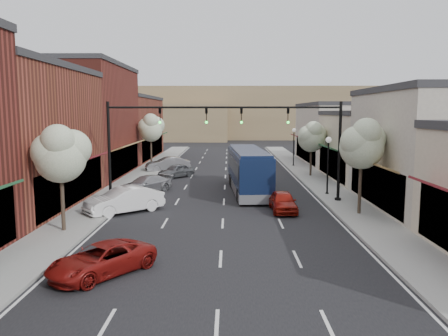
{
  "coord_description": "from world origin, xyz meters",
  "views": [
    {
      "loc": [
        0.36,
        -22.16,
        6.29
      ],
      "look_at": [
        -0.01,
        9.61,
        2.2
      ],
      "focal_mm": 35.0,
      "sensor_mm": 36.0,
      "label": 1
    }
  ],
  "objects_px": {
    "signal_mast_right": "(305,136)",
    "parked_car_e": "(168,164)",
    "parked_car_a": "(102,260)",
    "parked_car_b": "(124,200)",
    "coach_bus": "(248,170)",
    "parked_car_d": "(176,171)",
    "lamp_post_far": "(294,141)",
    "parked_car_c": "(146,184)",
    "tree_left_near": "(61,153)",
    "signal_mast_left": "(143,136)",
    "red_hatchback": "(283,201)",
    "tree_right_near": "(363,143)",
    "lamp_post_near": "(328,156)",
    "tree_left_far": "(151,127)",
    "tree_right_far": "(312,136)"
  },
  "relations": [
    {
      "from": "signal_mast_right",
      "to": "parked_car_e",
      "type": "relative_size",
      "value": 1.77
    },
    {
      "from": "parked_car_a",
      "to": "parked_car_b",
      "type": "height_order",
      "value": "parked_car_b"
    },
    {
      "from": "coach_bus",
      "to": "parked_car_d",
      "type": "bearing_deg",
      "value": 126.87
    },
    {
      "from": "lamp_post_far",
      "to": "parked_car_c",
      "type": "height_order",
      "value": "lamp_post_far"
    },
    {
      "from": "tree_left_near",
      "to": "parked_car_d",
      "type": "relative_size",
      "value": 1.48
    },
    {
      "from": "signal_mast_left",
      "to": "red_hatchback",
      "type": "xyz_separation_m",
      "value": [
        9.4,
        -2.94,
        -3.98
      ]
    },
    {
      "from": "coach_bus",
      "to": "parked_car_e",
      "type": "relative_size",
      "value": 2.42
    },
    {
      "from": "signal_mast_right",
      "to": "parked_car_d",
      "type": "bearing_deg",
      "value": 132.19
    },
    {
      "from": "tree_right_near",
      "to": "lamp_post_near",
      "type": "xyz_separation_m",
      "value": [
        -0.55,
        6.56,
        -1.45
      ]
    },
    {
      "from": "red_hatchback",
      "to": "parked_car_b",
      "type": "relative_size",
      "value": 0.77
    },
    {
      "from": "signal_mast_right",
      "to": "red_hatchback",
      "type": "height_order",
      "value": "signal_mast_right"
    },
    {
      "from": "parked_car_e",
      "to": "parked_car_a",
      "type": "bearing_deg",
      "value": -16.25
    },
    {
      "from": "tree_left_far",
      "to": "parked_car_e",
      "type": "distance_m",
      "value": 4.8
    },
    {
      "from": "signal_mast_left",
      "to": "tree_left_far",
      "type": "distance_m",
      "value": 18.14
    },
    {
      "from": "parked_car_e",
      "to": "signal_mast_left",
      "type": "bearing_deg",
      "value": -17.28
    },
    {
      "from": "lamp_post_near",
      "to": "parked_car_b",
      "type": "relative_size",
      "value": 0.9
    },
    {
      "from": "tree_left_near",
      "to": "lamp_post_near",
      "type": "bearing_deg",
      "value": 33.33
    },
    {
      "from": "tree_right_near",
      "to": "coach_bus",
      "type": "bearing_deg",
      "value": 129.62
    },
    {
      "from": "signal_mast_left",
      "to": "parked_car_d",
      "type": "relative_size",
      "value": 2.14
    },
    {
      "from": "signal_mast_right",
      "to": "parked_car_c",
      "type": "height_order",
      "value": "signal_mast_right"
    },
    {
      "from": "tree_right_near",
      "to": "lamp_post_far",
      "type": "relative_size",
      "value": 1.34
    },
    {
      "from": "parked_car_a",
      "to": "tree_right_far",
      "type": "bearing_deg",
      "value": 101.45
    },
    {
      "from": "tree_left_near",
      "to": "signal_mast_right",
      "type": "bearing_deg",
      "value": 30.14
    },
    {
      "from": "signal_mast_right",
      "to": "red_hatchback",
      "type": "distance_m",
      "value": 5.28
    },
    {
      "from": "parked_car_b",
      "to": "parked_car_d",
      "type": "distance_m",
      "value": 14.91
    },
    {
      "from": "red_hatchback",
      "to": "parked_car_c",
      "type": "bearing_deg",
      "value": 145.17
    },
    {
      "from": "red_hatchback",
      "to": "signal_mast_left",
      "type": "bearing_deg",
      "value": 161.2
    },
    {
      "from": "signal_mast_left",
      "to": "tree_left_near",
      "type": "xyz_separation_m",
      "value": [
        -2.63,
        -8.05,
        -0.4
      ]
    },
    {
      "from": "tree_right_near",
      "to": "lamp_post_near",
      "type": "height_order",
      "value": "tree_right_near"
    },
    {
      "from": "signal_mast_right",
      "to": "parked_car_a",
      "type": "distance_m",
      "value": 17.69
    },
    {
      "from": "tree_left_far",
      "to": "lamp_post_far",
      "type": "distance_m",
      "value": 16.26
    },
    {
      "from": "tree_right_far",
      "to": "lamp_post_near",
      "type": "distance_m",
      "value": 9.51
    },
    {
      "from": "tree_left_far",
      "to": "red_hatchback",
      "type": "xyz_separation_m",
      "value": [
        12.03,
        -20.88,
        -3.96
      ]
    },
    {
      "from": "parked_car_e",
      "to": "tree_left_far",
      "type": "bearing_deg",
      "value": -153.84
    },
    {
      "from": "parked_car_b",
      "to": "parked_car_c",
      "type": "height_order",
      "value": "parked_car_b"
    },
    {
      "from": "parked_car_b",
      "to": "parked_car_c",
      "type": "xyz_separation_m",
      "value": [
        -0.0,
        7.05,
        -0.16
      ]
    },
    {
      "from": "tree_left_far",
      "to": "red_hatchback",
      "type": "distance_m",
      "value": 24.42
    },
    {
      "from": "signal_mast_right",
      "to": "parked_car_d",
      "type": "relative_size",
      "value": 2.14
    },
    {
      "from": "lamp_post_near",
      "to": "tree_right_near",
      "type": "bearing_deg",
      "value": -85.23
    },
    {
      "from": "tree_left_near",
      "to": "lamp_post_far",
      "type": "xyz_separation_m",
      "value": [
        16.05,
        28.06,
        -1.22
      ]
    },
    {
      "from": "signal_mast_left",
      "to": "tree_right_far",
      "type": "bearing_deg",
      "value": 40.54
    },
    {
      "from": "parked_car_b",
      "to": "red_hatchback",
      "type": "bearing_deg",
      "value": 52.62
    },
    {
      "from": "parked_car_a",
      "to": "signal_mast_left",
      "type": "bearing_deg",
      "value": 132.32
    },
    {
      "from": "lamp_post_near",
      "to": "parked_car_c",
      "type": "xyz_separation_m",
      "value": [
        -14.0,
        1.13,
        -2.36
      ]
    },
    {
      "from": "red_hatchback",
      "to": "parked_car_c",
      "type": "xyz_separation_m",
      "value": [
        -9.98,
        6.57,
        0.0
      ]
    },
    {
      "from": "tree_right_far",
      "to": "coach_bus",
      "type": "xyz_separation_m",
      "value": [
        -6.48,
        -8.17,
        -2.21
      ]
    },
    {
      "from": "tree_left_far",
      "to": "coach_bus",
      "type": "xyz_separation_m",
      "value": [
        10.12,
        -14.17,
        -2.83
      ]
    },
    {
      "from": "lamp_post_far",
      "to": "red_hatchback",
      "type": "height_order",
      "value": "lamp_post_far"
    },
    {
      "from": "tree_right_near",
      "to": "parked_car_c",
      "type": "xyz_separation_m",
      "value": [
        -14.55,
        7.69,
        -3.8
      ]
    },
    {
      "from": "tree_right_near",
      "to": "tree_left_far",
      "type": "xyz_separation_m",
      "value": [
        -16.6,
        22.0,
        0.15
      ]
    }
  ]
}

